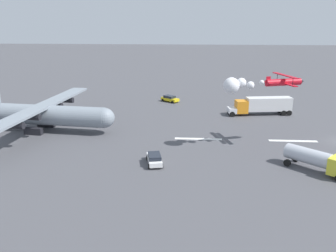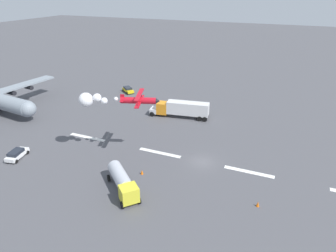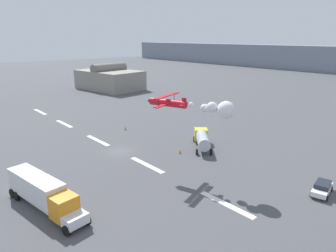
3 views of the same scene
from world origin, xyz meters
The scene contains 9 objects.
runway_stripe_3 centered at (7.91, 0.00, 0.01)m, with size 8.00×0.90×0.01m, color white.
runway_stripe_4 centered at (23.72, 0.00, 0.01)m, with size 8.00×0.90×0.01m, color white.
cargo_transport_plane centered at (50.55, -2.52, 3.21)m, with size 24.74×33.16×10.82m.
stunt_biplane_red centered at (16.06, 3.66, 10.19)m, with size 13.05×7.30×2.41m.
semi_truck_orange centered at (10.15, -16.85, 2.11)m, with size 13.61×4.85×3.70m.
fuel_tanker_truck centered at (8.18, 12.38, 1.73)m, with size 7.80×7.38×2.90m.
followme_car_yellow centered at (30.33, -27.64, 0.81)m, with size 4.68×4.27×1.52m.
airport_staff_sedan centered at (30.03, 11.39, 0.81)m, with size 2.76×4.74×1.52m.
traffic_cone_far centered at (7.72, 7.31, 0.38)m, with size 0.44×0.44×0.75m, color orange.
Camera 1 is at (24.93, 58.08, 19.83)m, focal length 38.46 mm.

